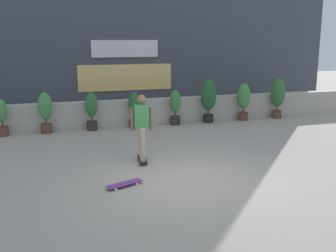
# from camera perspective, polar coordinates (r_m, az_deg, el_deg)

# --- Properties ---
(ground_plane) EXTENTS (48.00, 48.00, 0.00)m
(ground_plane) POSITION_cam_1_polar(r_m,az_deg,el_deg) (8.80, 2.88, -7.77)
(ground_plane) COLOR #A8A093
(planter_wall) EXTENTS (18.00, 0.40, 0.90)m
(planter_wall) POSITION_cam_1_polar(r_m,az_deg,el_deg) (14.28, -5.28, 1.97)
(planter_wall) COLOR #B2ADA3
(planter_wall) RESTS_ON ground
(building_backdrop) EXTENTS (20.00, 2.08, 6.50)m
(building_backdrop) POSITION_cam_1_polar(r_m,az_deg,el_deg) (17.98, -8.14, 13.01)
(building_backdrop) COLOR #424751
(building_backdrop) RESTS_ON ground
(potted_plant_1) EXTENTS (0.36, 0.36, 1.18)m
(potted_plant_1) POSITION_cam_1_polar(r_m,az_deg,el_deg) (13.60, -22.65, 1.23)
(potted_plant_1) COLOR brown
(potted_plant_1) RESTS_ON ground
(potted_plant_2) EXTENTS (0.44, 0.44, 1.34)m
(potted_plant_2) POSITION_cam_1_polar(r_m,az_deg,el_deg) (13.50, -17.10, 2.18)
(potted_plant_2) COLOR brown
(potted_plant_2) RESTS_ON ground
(potted_plant_3) EXTENTS (0.41, 0.41, 1.28)m
(potted_plant_3) POSITION_cam_1_polar(r_m,az_deg,el_deg) (13.58, -10.87, 2.36)
(potted_plant_3) COLOR #2D2823
(potted_plant_3) RESTS_ON ground
(potted_plant_4) EXTENTS (0.38, 0.38, 1.23)m
(potted_plant_4) POSITION_cam_1_polar(r_m,az_deg,el_deg) (13.81, -4.85, 2.51)
(potted_plant_4) COLOR #2D2823
(potted_plant_4) RESTS_ON ground
(potted_plant_5) EXTENTS (0.39, 0.39, 1.25)m
(potted_plant_5) POSITION_cam_1_polar(r_m,az_deg,el_deg) (14.19, 1.05, 2.88)
(potted_plant_5) COLOR #2D2823
(potted_plant_5) RESTS_ON ground
(potted_plant_6) EXTENTS (0.55, 0.55, 1.58)m
(potted_plant_6) POSITION_cam_1_polar(r_m,az_deg,el_deg) (14.59, 5.82, 4.09)
(potted_plant_6) COLOR black
(potted_plant_6) RESTS_ON ground
(potted_plant_7) EXTENTS (0.46, 0.46, 1.39)m
(potted_plant_7) POSITION_cam_1_polar(r_m,az_deg,el_deg) (15.21, 10.75, 3.77)
(potted_plant_7) COLOR brown
(potted_plant_7) RESTS_ON ground
(potted_plant_8) EXTENTS (0.54, 0.54, 1.56)m
(potted_plant_8) POSITION_cam_1_polar(r_m,az_deg,el_deg) (15.92, 15.40, 4.33)
(potted_plant_8) COLOR brown
(potted_plant_8) RESTS_ON ground
(skater_far_left) EXTENTS (0.55, 0.82, 1.70)m
(skater_far_left) POSITION_cam_1_polar(r_m,az_deg,el_deg) (9.85, -3.76, 0.14)
(skater_far_left) COLOR black
(skater_far_left) RESTS_ON ground
(skateboard_near_camera) EXTENTS (0.82, 0.48, 0.08)m
(skateboard_near_camera) POSITION_cam_1_polar(r_m,az_deg,el_deg) (8.47, -6.24, -8.19)
(skateboard_near_camera) COLOR #72338C
(skateboard_near_camera) RESTS_ON ground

